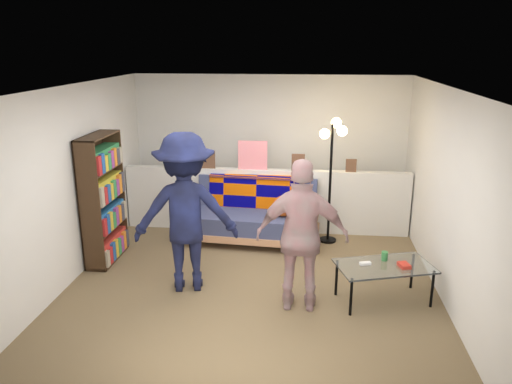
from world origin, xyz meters
TOP-DOWN VIEW (x-y plane):
  - ground at (0.00, 0.00)m, footprint 5.00×5.00m
  - room_shell at (0.00, 0.47)m, footprint 4.60×5.05m
  - half_wall_ledge at (0.00, 1.80)m, footprint 4.45×0.15m
  - ledge_decor at (-0.23, 1.78)m, footprint 2.97×0.02m
  - futon_sofa at (-0.12, 1.38)m, footprint 2.00×1.07m
  - bookshelf at (-2.08, 0.46)m, footprint 0.29×0.87m
  - coffee_table at (1.56, -0.34)m, footprint 1.20×0.87m
  - floor_lamp at (1.00, 1.46)m, footprint 0.38×0.34m
  - person_left at (-0.77, -0.23)m, footprint 1.36×0.95m
  - person_right at (0.61, -0.59)m, footprint 1.01×0.43m

SIDE VIEW (x-z plane):
  - ground at x=0.00m, z-range 0.00..0.00m
  - futon_sofa at x=-0.12m, z-range -0.03..0.80m
  - coffee_table at x=1.56m, z-range 0.14..0.70m
  - half_wall_ledge at x=0.00m, z-range 0.00..1.00m
  - bookshelf at x=-2.08m, z-range -0.06..1.68m
  - person_right at x=0.61m, z-range 0.00..1.72m
  - person_left at x=-0.77m, z-range 0.00..1.92m
  - ledge_decor at x=-0.23m, z-range 0.95..1.40m
  - floor_lamp at x=1.00m, z-range 0.39..2.24m
  - room_shell at x=0.00m, z-range 0.45..2.90m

